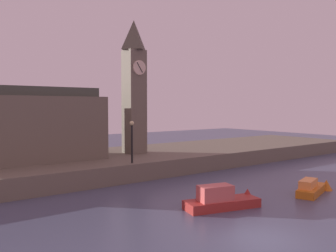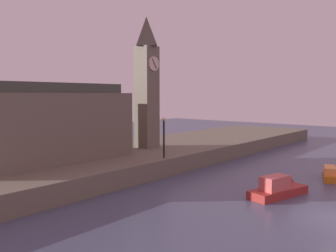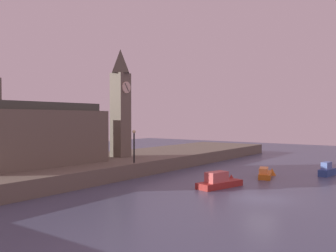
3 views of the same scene
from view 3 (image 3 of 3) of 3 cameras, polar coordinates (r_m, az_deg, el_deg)
ground_plane at (r=29.49m, az=14.27°, el=-10.93°), size 120.00×120.00×0.00m
far_embankment at (r=41.13m, az=-12.69°, el=-6.38°), size 70.00×12.00×1.50m
clock_tower at (r=44.57m, az=-7.41°, el=3.87°), size 2.01×2.07×12.99m
parliament_hall at (r=38.06m, az=-19.82°, el=-1.15°), size 13.43×5.29×9.58m
streetlamp at (r=38.49m, az=-5.31°, el=-2.49°), size 0.36×0.36×3.44m
boat_tour_blue at (r=43.18m, az=23.59°, el=-6.36°), size 3.29×1.28×1.51m
boat_dinghy_red at (r=33.76m, az=8.45°, el=-8.54°), size 5.57×2.63×1.75m
boat_patrol_orange at (r=39.96m, az=15.13°, el=-7.15°), size 4.60×2.31×1.27m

